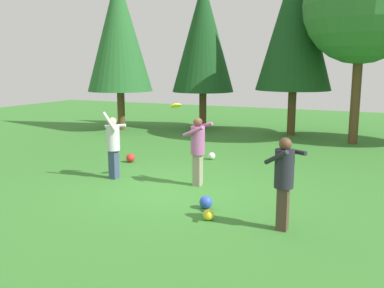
{
  "coord_description": "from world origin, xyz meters",
  "views": [
    {
      "loc": [
        4.43,
        -8.71,
        2.89
      ],
      "look_at": [
        0.26,
        0.35,
        1.05
      ],
      "focal_mm": 40.05,
      "sensor_mm": 36.0,
      "label": 1
    }
  ],
  "objects_px": {
    "person_thrower": "(113,143)",
    "person_bystander": "(284,176)",
    "frisbee": "(176,106)",
    "tree_right": "(362,6)",
    "ball_red": "(130,158)",
    "tree_far_left": "(119,33)",
    "ball_blue": "(206,202)",
    "ball_white": "(212,156)",
    "ball_yellow": "(209,215)",
    "tree_left": "(203,37)",
    "person_catcher": "(198,146)",
    "tree_center": "(295,22)"
  },
  "relations": [
    {
      "from": "person_thrower",
      "to": "person_bystander",
      "type": "relative_size",
      "value": 1.05
    },
    {
      "from": "frisbee",
      "to": "tree_right",
      "type": "distance_m",
      "value": 8.86
    },
    {
      "from": "ball_red",
      "to": "tree_far_left",
      "type": "bearing_deg",
      "value": 126.12
    },
    {
      "from": "frisbee",
      "to": "ball_blue",
      "type": "relative_size",
      "value": 1.38
    },
    {
      "from": "ball_white",
      "to": "person_bystander",
      "type": "bearing_deg",
      "value": -55.52
    },
    {
      "from": "frisbee",
      "to": "ball_white",
      "type": "relative_size",
      "value": 1.64
    },
    {
      "from": "ball_blue",
      "to": "ball_white",
      "type": "bearing_deg",
      "value": 110.64
    },
    {
      "from": "ball_yellow",
      "to": "tree_left",
      "type": "bearing_deg",
      "value": 113.82
    },
    {
      "from": "person_thrower",
      "to": "tree_left",
      "type": "distance_m",
      "value": 9.77
    },
    {
      "from": "ball_blue",
      "to": "person_catcher",
      "type": "bearing_deg",
      "value": 119.61
    },
    {
      "from": "person_thrower",
      "to": "tree_center",
      "type": "height_order",
      "value": "tree_center"
    },
    {
      "from": "ball_yellow",
      "to": "tree_center",
      "type": "xyz_separation_m",
      "value": [
        -0.71,
        10.76,
        4.49
      ]
    },
    {
      "from": "person_catcher",
      "to": "frisbee",
      "type": "relative_size",
      "value": 4.49
    },
    {
      "from": "person_thrower",
      "to": "ball_yellow",
      "type": "bearing_deg",
      "value": -41.87
    },
    {
      "from": "tree_right",
      "to": "tree_far_left",
      "type": "distance_m",
      "value": 9.88
    },
    {
      "from": "person_catcher",
      "to": "ball_white",
      "type": "bearing_deg",
      "value": -65.8
    },
    {
      "from": "person_catcher",
      "to": "tree_far_left",
      "type": "xyz_separation_m",
      "value": [
        -6.87,
        6.94,
        3.29
      ]
    },
    {
      "from": "ball_blue",
      "to": "tree_left",
      "type": "xyz_separation_m",
      "value": [
        -4.51,
        10.31,
        4.01
      ]
    },
    {
      "from": "tree_far_left",
      "to": "tree_left",
      "type": "xyz_separation_m",
      "value": [
        3.21,
        1.88,
        -0.13
      ]
    },
    {
      "from": "frisbee",
      "to": "tree_right",
      "type": "relative_size",
      "value": 0.05
    },
    {
      "from": "person_catcher",
      "to": "ball_red",
      "type": "bearing_deg",
      "value": -18.21
    },
    {
      "from": "person_thrower",
      "to": "tree_far_left",
      "type": "xyz_separation_m",
      "value": [
        -4.63,
        7.24,
        3.33
      ]
    },
    {
      "from": "person_catcher",
      "to": "tree_left",
      "type": "bearing_deg",
      "value": -58.68
    },
    {
      "from": "person_bystander",
      "to": "ball_yellow",
      "type": "distance_m",
      "value": 1.64
    },
    {
      "from": "frisbee",
      "to": "ball_blue",
      "type": "bearing_deg",
      "value": -47.0
    },
    {
      "from": "frisbee",
      "to": "ball_red",
      "type": "distance_m",
      "value": 3.17
    },
    {
      "from": "ball_blue",
      "to": "tree_far_left",
      "type": "xyz_separation_m",
      "value": [
        -7.71,
        8.43,
        4.14
      ]
    },
    {
      "from": "tree_right",
      "to": "tree_far_left",
      "type": "height_order",
      "value": "tree_right"
    },
    {
      "from": "person_catcher",
      "to": "tree_center",
      "type": "xyz_separation_m",
      "value": [
        0.44,
        8.67,
        3.6
      ]
    },
    {
      "from": "person_catcher",
      "to": "person_bystander",
      "type": "relative_size",
      "value": 1.0
    },
    {
      "from": "frisbee",
      "to": "ball_red",
      "type": "height_order",
      "value": "frisbee"
    },
    {
      "from": "ball_white",
      "to": "ball_yellow",
      "type": "bearing_deg",
      "value": -68.55
    },
    {
      "from": "ball_yellow",
      "to": "tree_left",
      "type": "height_order",
      "value": "tree_left"
    },
    {
      "from": "tree_center",
      "to": "person_bystander",
      "type": "bearing_deg",
      "value": -78.9
    },
    {
      "from": "person_catcher",
      "to": "person_bystander",
      "type": "distance_m",
      "value": 3.21
    },
    {
      "from": "ball_red",
      "to": "tree_center",
      "type": "bearing_deg",
      "value": 65.33
    },
    {
      "from": "tree_far_left",
      "to": "ball_red",
      "type": "bearing_deg",
      "value": -53.88
    },
    {
      "from": "person_thrower",
      "to": "ball_red",
      "type": "relative_size",
      "value": 6.66
    },
    {
      "from": "person_catcher",
      "to": "ball_red",
      "type": "xyz_separation_m",
      "value": [
        -2.87,
        1.46,
        -0.86
      ]
    },
    {
      "from": "person_bystander",
      "to": "ball_white",
      "type": "xyz_separation_m",
      "value": [
        -3.31,
        4.82,
        -0.88
      ]
    },
    {
      "from": "tree_far_left",
      "to": "tree_center",
      "type": "height_order",
      "value": "tree_center"
    },
    {
      "from": "ball_white",
      "to": "tree_left",
      "type": "height_order",
      "value": "tree_left"
    },
    {
      "from": "ball_yellow",
      "to": "ball_red",
      "type": "bearing_deg",
      "value": 138.58
    },
    {
      "from": "person_bystander",
      "to": "ball_blue",
      "type": "xyz_separation_m",
      "value": [
        -1.68,
        0.49,
        -0.85
      ]
    },
    {
      "from": "ball_blue",
      "to": "tree_right",
      "type": "bearing_deg",
      "value": 76.87
    },
    {
      "from": "ball_white",
      "to": "ball_blue",
      "type": "bearing_deg",
      "value": -69.36
    },
    {
      "from": "tree_right",
      "to": "tree_center",
      "type": "bearing_deg",
      "value": 157.18
    },
    {
      "from": "person_thrower",
      "to": "tree_left",
      "type": "bearing_deg",
      "value": 84.82
    },
    {
      "from": "ball_red",
      "to": "ball_yellow",
      "type": "height_order",
      "value": "ball_red"
    },
    {
      "from": "ball_blue",
      "to": "tree_center",
      "type": "relative_size",
      "value": 0.04
    }
  ]
}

